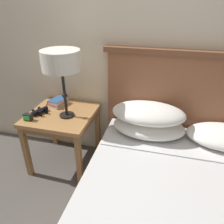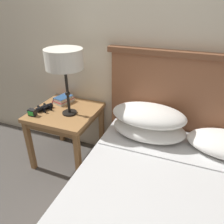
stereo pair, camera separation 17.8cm
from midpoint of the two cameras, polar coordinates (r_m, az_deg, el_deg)
wall_back at (r=1.95m, az=7.66°, el=21.80°), size 8.00×0.06×2.60m
nightstand at (r=2.09m, az=-9.66°, el=-1.46°), size 0.58×0.58×0.56m
table_lamp at (r=1.82m, az=-9.59°, el=13.09°), size 0.31×0.31×0.58m
book_on_nightstand at (r=2.21m, az=-10.33°, el=2.89°), size 0.18×0.21×0.03m
book_stacked_on_top at (r=2.20m, az=-10.38°, el=3.59°), size 0.15×0.19×0.03m
binoculars_pair at (r=2.10m, az=-14.94°, el=1.06°), size 0.16×0.16×0.05m
alarm_clock at (r=2.02m, az=-17.80°, el=-0.20°), size 0.07×0.05×0.06m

